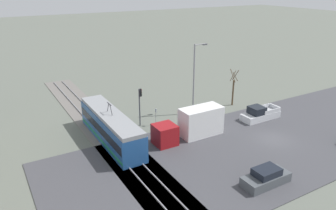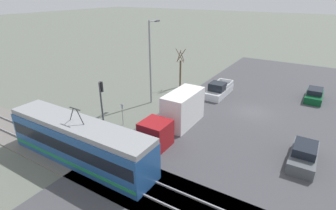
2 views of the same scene
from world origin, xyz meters
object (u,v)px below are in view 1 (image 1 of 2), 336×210
traffic_light_pole (140,102)px  street_tree (233,89)px  street_lamp_near_crossing (195,75)px  pickup_truck (260,114)px  no_parking_sign (156,115)px  box_truck (193,124)px  sedan_car_1 (266,178)px  light_rail_tram (111,127)px

traffic_light_pole → street_tree: (-0.23, -14.67, -0.71)m
street_lamp_near_crossing → pickup_truck: bearing=-135.0°
street_lamp_near_crossing → no_parking_sign: size_ratio=4.25×
box_truck → traffic_light_pole: size_ratio=1.77×
traffic_light_pole → street_lamp_near_crossing: bearing=-90.1°
box_truck → pickup_truck: box_truck is taller
sedan_car_1 → traffic_light_pole: (17.05, 4.03, 2.42)m
box_truck → no_parking_sign: 5.45m
sedan_car_1 → street_lamp_near_crossing: (17.04, -4.03, 4.67)m
box_truck → traffic_light_pole: bearing=32.1°
traffic_light_pole → street_lamp_near_crossing: street_lamp_near_crossing is taller
street_tree → street_lamp_near_crossing: bearing=88.1°
light_rail_tram → street_tree: (1.92, -19.36, 0.75)m
street_tree → pickup_truck: bearing=175.5°
light_rail_tram → street_lamp_near_crossing: (2.14, -12.75, 3.70)m
street_tree → no_parking_sign: street_tree is taller
sedan_car_1 → street_tree: (16.82, -10.63, 1.71)m
pickup_truck → no_parking_sign: size_ratio=2.40×
sedan_car_1 → no_parking_sign: no_parking_sign is taller
light_rail_tram → pickup_truck: size_ratio=2.43×
street_tree → traffic_light_pole: bearing=89.1°
light_rail_tram → box_truck: size_ratio=1.53×
traffic_light_pole → box_truck: bearing=-147.9°
pickup_truck → street_tree: street_tree is taller
sedan_car_1 → traffic_light_pole: 17.69m
traffic_light_pole → street_lamp_near_crossing: size_ratio=0.51×
sedan_car_1 → street_tree: size_ratio=0.85×
light_rail_tram → traffic_light_pole: traffic_light_pole is taller
pickup_truck → traffic_light_pole: traffic_light_pole is taller
box_truck → street_tree: bearing=-62.3°
light_rail_tram → street_tree: size_ratio=2.44×
light_rail_tram → street_lamp_near_crossing: size_ratio=1.37×
no_parking_sign → street_lamp_near_crossing: bearing=-81.9°
light_rail_tram → no_parking_sign: (1.22, -6.35, -0.32)m
sedan_car_1 → traffic_light_pole: traffic_light_pole is taller
traffic_light_pole → street_tree: 14.68m
sedan_car_1 → no_parking_sign: 16.31m
pickup_truck → street_tree: (5.92, -0.46, 1.66)m
light_rail_tram → sedan_car_1: (-14.90, -8.73, -0.96)m
light_rail_tram → sedan_car_1: light_rail_tram is taller
pickup_truck → traffic_light_pole: bearing=66.6°
box_truck → traffic_light_pole: 7.20m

